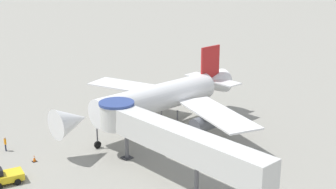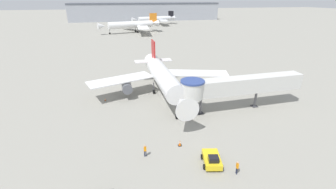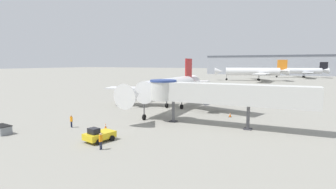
% 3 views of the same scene
% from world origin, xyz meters
% --- Properties ---
extents(ground_plane, '(800.00, 800.00, 0.00)m').
position_xyz_m(ground_plane, '(0.00, 0.00, 0.00)').
color(ground_plane, gray).
extents(main_airplane, '(30.86, 28.38, 9.97)m').
position_xyz_m(main_airplane, '(-1.59, 0.90, 4.21)').
color(main_airplane, white).
rests_on(main_airplane, ground_plane).
extents(jet_bridge, '(23.44, 4.09, 6.42)m').
position_xyz_m(jet_bridge, '(9.82, -8.06, 4.73)').
color(jet_bridge, silver).
rests_on(jet_bridge, ground_plane).
extents(pushback_tug_yellow, '(2.84, 3.75, 1.68)m').
position_xyz_m(pushback_tug_yellow, '(0.07, -21.31, 0.73)').
color(pushback_tug_yellow, yellow).
rests_on(pushback_tug_yellow, ground_plane).
extents(service_container_gray, '(2.83, 1.76, 1.12)m').
position_xyz_m(service_container_gray, '(-13.20, -24.38, 0.56)').
color(service_container_gray, gray).
rests_on(service_container_gray, ground_plane).
extents(traffic_cone_starboard_wing, '(0.49, 0.49, 0.80)m').
position_xyz_m(traffic_cone_starboard_wing, '(10.37, -0.83, 0.39)').
color(traffic_cone_starboard_wing, black).
rests_on(traffic_cone_starboard_wing, ground_plane).
extents(traffic_cone_port_wing, '(0.36, 0.36, 0.60)m').
position_xyz_m(traffic_cone_port_wing, '(-13.48, 0.96, 0.29)').
color(traffic_cone_port_wing, black).
rests_on(traffic_cone_port_wing, ground_plane).
extents(traffic_cone_near_nose, '(0.51, 0.51, 0.83)m').
position_xyz_m(traffic_cone_near_nose, '(-2.79, -16.75, 0.40)').
color(traffic_cone_near_nose, black).
rests_on(traffic_cone_near_nose, ground_plane).
extents(ground_crew_marshaller, '(0.24, 0.36, 1.78)m').
position_xyz_m(ground_crew_marshaller, '(2.26, -23.52, 1.03)').
color(ground_crew_marshaller, '#1E2338').
rests_on(ground_crew_marshaller, ground_plane).
extents(ground_crew_wing_walker, '(0.36, 0.23, 1.76)m').
position_xyz_m(ground_crew_wing_walker, '(-7.83, -17.98, 1.02)').
color(ground_crew_wing_walker, '#1E2338').
rests_on(ground_crew_wing_walker, ground_plane).
extents(background_jet_black_tail, '(34.68, 32.93, 9.56)m').
position_xyz_m(background_jet_black_tail, '(20.56, 135.82, 4.22)').
color(background_jet_black_tail, silver).
rests_on(background_jet_black_tail, ground_plane).
extents(background_jet_orange_tail, '(36.09, 37.30, 10.61)m').
position_xyz_m(background_jet_orange_tail, '(-0.40, 95.22, 4.65)').
color(background_jet_orange_tail, white).
rests_on(background_jet_orange_tail, ground_plane).
extents(terminal_building, '(131.36, 23.47, 14.86)m').
position_xyz_m(terminal_building, '(17.99, 175.00, 7.44)').
color(terminal_building, '#999EA8').
rests_on(terminal_building, ground_plane).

